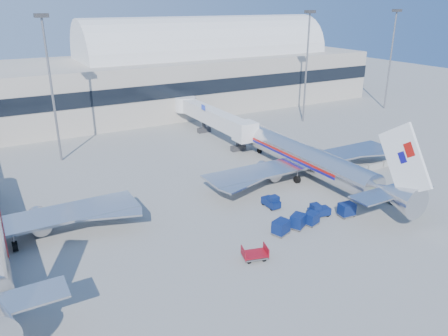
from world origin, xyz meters
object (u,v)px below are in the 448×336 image
cart_open_red (255,255)px  tug_lead (318,210)px  ramp_worker (418,208)px  barrier_near (359,170)px  airliner_main (308,159)px  cart_solo_near (347,209)px  mast_east (307,51)px  mast_far_east (392,45)px  cart_train_c (281,227)px  tug_right (377,190)px  cart_train_b (298,221)px  tug_left (271,202)px  cart_solo_far (394,196)px  mast_west (49,68)px  barrier_mid (375,166)px  cart_train_a (312,218)px  jetbridge_near (209,115)px  barrier_far (390,163)px

cart_open_red → tug_lead: bearing=34.1°
ramp_worker → barrier_near: bearing=-22.6°
airliner_main → cart_solo_near: 12.85m
mast_east → mast_far_east: size_ratio=1.00×
mast_east → barrier_near: size_ratio=7.53×
cart_train_c → cart_solo_near: bearing=-21.6°
tug_right → tug_lead: bearing=-144.1°
mast_east → cart_train_b: bearing=-129.8°
tug_left → cart_train_c: size_ratio=1.15×
mast_far_east → cart_solo_far: 57.20m
cart_open_red → ramp_worker: 22.61m
mast_far_east → cart_train_c: mast_far_east is taller
tug_lead → mast_west: bearing=130.8°
barrier_mid → cart_train_a: cart_train_a is taller
mast_far_east → cart_train_a: 66.98m
cart_solo_near → tug_left: bearing=140.5°
airliner_main → mast_east: (20.00, 25.49, 11.87)m
tug_right → cart_solo_near: (-8.18, -2.70, 0.25)m
jetbridge_near → ramp_worker: jetbridge_near is taller
cart_train_a → cart_solo_far: (13.19, -0.51, 0.12)m
mast_far_east → cart_train_c: bearing=-147.5°
jetbridge_near → mast_east: size_ratio=1.22×
barrier_near → tug_left: size_ratio=1.15×
barrier_near → tug_left: 18.61m
cart_train_b → tug_right: bearing=-21.0°
tug_lead → tug_left: size_ratio=1.05×
airliner_main → cart_open_red: bearing=-142.1°
jetbridge_near → tug_right: (6.67, -35.67, -3.29)m
mast_east → cart_solo_near: 46.65m
cart_train_b → ramp_worker: 15.43m
cart_solo_near → cart_solo_far: bearing=4.9°
airliner_main → tug_right: size_ratio=15.58×
tug_left → cart_solo_near: bearing=-136.3°
jetbridge_near → cart_solo_far: (6.65, -38.47, -3.02)m
airliner_main → mast_far_east: 53.06m
barrier_far → cart_train_b: size_ratio=1.30×
barrier_mid → airliner_main: bearing=167.5°
barrier_mid → cart_open_red: barrier_mid is taller
barrier_far → ramp_worker: 17.20m
cart_solo_near → cart_solo_far: 8.16m
mast_west → cart_train_b: (19.15, -37.01, -13.92)m
cart_train_b → cart_open_red: bearing=172.0°
mast_west → cart_open_red: 43.98m
barrier_far → cart_train_c: bearing=-161.8°
cart_train_b → cart_train_a: bearing=-33.3°
tug_lead → airliner_main: bearing=64.7°
cart_train_b → cart_solo_far: (15.09, -0.65, 0.03)m
jetbridge_near → tug_lead: size_ratio=10.00×
cart_solo_far → barrier_near: bearing=82.5°
mast_east → cart_train_a: (-28.94, -37.15, -14.00)m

